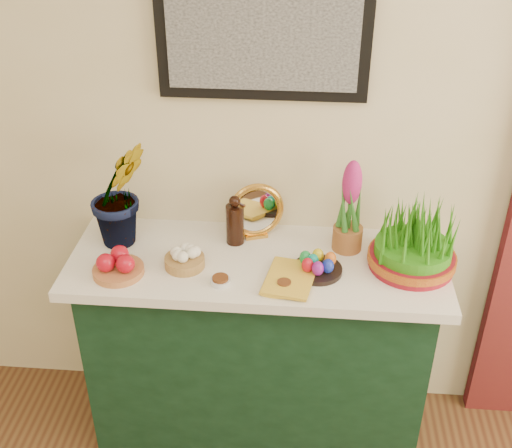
{
  "coord_description": "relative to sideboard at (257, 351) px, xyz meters",
  "views": [
    {
      "loc": [
        0.02,
        0.04,
        2.25
      ],
      "look_at": [
        -0.14,
        1.95,
        1.07
      ],
      "focal_mm": 45.0,
      "sensor_mm": 36.0,
      "label": 1
    }
  ],
  "objects": [
    {
      "name": "sideboard",
      "position": [
        0.0,
        0.0,
        0.0
      ],
      "size": [
        1.3,
        0.45,
        0.85
      ],
      "primitive_type": "cube",
      "color": "#133520",
      "rests_on": "ground"
    },
    {
      "name": "tablecloth",
      "position": [
        0.0,
        0.0,
        0.45
      ],
      "size": [
        1.4,
        0.55,
        0.04
      ],
      "primitive_type": "cube",
      "color": "white",
      "rests_on": "sideboard"
    },
    {
      "name": "hyacinth_green",
      "position": [
        -0.52,
        0.08,
        0.74
      ],
      "size": [
        0.36,
        0.35,
        0.55
      ],
      "primitive_type": "imported",
      "rotation": [
        0.0,
        0.0,
        0.63
      ],
      "color": "#307625",
      "rests_on": "tablecloth"
    },
    {
      "name": "apple_bowl",
      "position": [
        -0.49,
        -0.14,
        0.5
      ],
      "size": [
        0.22,
        0.22,
        0.09
      ],
      "color": "#AD6739",
      "rests_on": "tablecloth"
    },
    {
      "name": "garlic_basket",
      "position": [
        -0.26,
        -0.07,
        0.5
      ],
      "size": [
        0.19,
        0.19,
        0.08
      ],
      "color": "#AD7F45",
      "rests_on": "tablecloth"
    },
    {
      "name": "vinegar_cruet",
      "position": [
        -0.09,
        0.1,
        0.55
      ],
      "size": [
        0.07,
        0.07,
        0.2
      ],
      "color": "black",
      "rests_on": "tablecloth"
    },
    {
      "name": "mirror",
      "position": [
        -0.02,
        0.16,
        0.57
      ],
      "size": [
        0.23,
        0.12,
        0.22
      ],
      "color": "gold",
      "rests_on": "tablecloth"
    },
    {
      "name": "book",
      "position": [
        0.04,
        -0.12,
        0.48
      ],
      "size": [
        0.19,
        0.25,
        0.03
      ],
      "primitive_type": "imported",
      "rotation": [
        0.0,
        0.0,
        -0.18
      ],
      "color": "gold",
      "rests_on": "tablecloth"
    },
    {
      "name": "spice_dish_left",
      "position": [
        -0.12,
        -0.17,
        0.48
      ],
      "size": [
        0.07,
        0.07,
        0.03
      ],
      "color": "silver",
      "rests_on": "tablecloth"
    },
    {
      "name": "spice_dish_right",
      "position": [
        0.11,
        -0.17,
        0.48
      ],
      "size": [
        0.06,
        0.06,
        0.03
      ],
      "color": "silver",
      "rests_on": "tablecloth"
    },
    {
      "name": "egg_plate",
      "position": [
        0.22,
        -0.07,
        0.49
      ],
      "size": [
        0.18,
        0.18,
        0.07
      ],
      "color": "black",
      "rests_on": "tablecloth"
    },
    {
      "name": "hyacinth_pink",
      "position": [
        0.33,
        0.1,
        0.63
      ],
      "size": [
        0.11,
        0.11,
        0.37
      ],
      "color": "#9B5D2E",
      "rests_on": "tablecloth"
    },
    {
      "name": "wheatgrass_sabzeh",
      "position": [
        0.56,
        -0.0,
        0.58
      ],
      "size": [
        0.32,
        0.32,
        0.26
      ],
      "color": "maroon",
      "rests_on": "tablecloth"
    }
  ]
}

